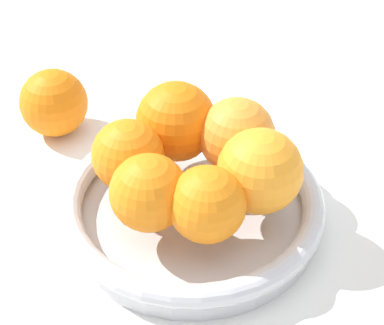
# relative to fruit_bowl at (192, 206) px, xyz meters

# --- Properties ---
(ground_plane) EXTENTS (4.00, 4.00, 0.00)m
(ground_plane) POSITION_rel_fruit_bowl_xyz_m (0.00, 0.00, -0.02)
(ground_plane) COLOR white
(fruit_bowl) EXTENTS (0.26, 0.26, 0.04)m
(fruit_bowl) POSITION_rel_fruit_bowl_xyz_m (0.00, 0.00, 0.00)
(fruit_bowl) COLOR silver
(fruit_bowl) RESTS_ON ground_plane
(orange_pile) EXTENTS (0.19, 0.18, 0.08)m
(orange_pile) POSITION_rel_fruit_bowl_xyz_m (-0.00, -0.01, 0.06)
(orange_pile) COLOR orange
(orange_pile) RESTS_ON fruit_bowl
(stray_orange) EXTENTS (0.08, 0.08, 0.08)m
(stray_orange) POSITION_rel_fruit_bowl_xyz_m (0.21, -0.05, 0.02)
(stray_orange) COLOR orange
(stray_orange) RESTS_ON ground_plane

